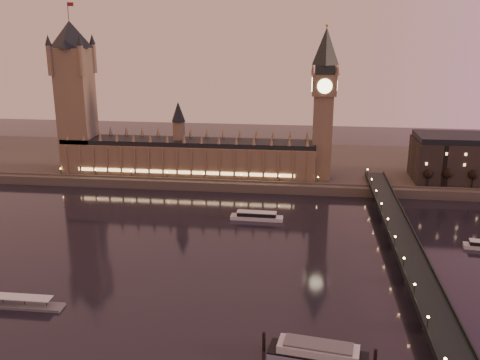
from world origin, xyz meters
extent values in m
plane|color=black|center=(0.00, 0.00, 0.00)|extent=(700.00, 700.00, 0.00)
cube|color=#423D35|center=(30.00, 165.00, 3.00)|extent=(560.00, 130.00, 6.00)
cube|color=brown|center=(-40.00, 121.00, 17.00)|extent=(180.00, 26.00, 22.00)
cube|color=black|center=(-40.00, 121.00, 29.60)|extent=(180.00, 22.00, 3.20)
cube|color=#FFCC7F|center=(-40.00, 107.50, 11.00)|extent=(153.00, 0.25, 2.20)
cube|color=brown|center=(-120.00, 121.00, 50.00)|extent=(22.00, 22.00, 88.00)
cone|color=black|center=(-120.00, 121.00, 103.00)|extent=(31.68, 31.68, 18.00)
cylinder|color=black|center=(-120.00, 121.00, 118.00)|extent=(0.44, 0.44, 12.00)
cube|color=maroon|center=(-117.80, 121.00, 122.50)|extent=(4.00, 0.15, 2.50)
cube|color=brown|center=(54.00, 121.00, 35.00)|extent=(13.00, 13.00, 58.00)
cube|color=brown|center=(54.00, 121.00, 71.00)|extent=(16.00, 16.00, 14.00)
cylinder|color=#FFEAA5|center=(54.00, 112.82, 71.00)|extent=(9.60, 0.35, 9.60)
cylinder|color=#FFEAA5|center=(45.82, 121.00, 71.00)|extent=(0.35, 9.60, 9.60)
cube|color=black|center=(54.00, 121.00, 81.00)|extent=(13.00, 13.00, 6.00)
cone|color=black|center=(54.00, 121.00, 96.00)|extent=(17.68, 17.68, 24.00)
sphere|color=gold|center=(54.00, 121.00, 109.00)|extent=(2.00, 2.00, 2.00)
cube|color=black|center=(92.00, 0.00, 8.00)|extent=(13.00, 260.00, 2.00)
cube|color=black|center=(85.70, 0.00, 9.50)|extent=(0.60, 260.00, 1.00)
cube|color=black|center=(98.30, 0.00, 9.50)|extent=(0.60, 260.00, 1.00)
cylinder|color=black|center=(121.63, 109.00, 10.26)|extent=(0.70, 0.70, 8.52)
sphere|color=black|center=(121.63, 109.00, 14.70)|extent=(5.68, 5.68, 5.68)
cylinder|color=black|center=(137.67, 109.00, 10.26)|extent=(0.70, 0.70, 8.52)
sphere|color=black|center=(137.67, 109.00, 14.70)|extent=(5.68, 5.68, 5.68)
cylinder|color=black|center=(153.71, 109.00, 10.26)|extent=(0.70, 0.70, 8.52)
sphere|color=black|center=(153.71, 109.00, 14.70)|extent=(5.68, 5.68, 5.68)
cube|color=silver|center=(15.63, 50.82, 1.12)|extent=(30.72, 7.49, 2.24)
cube|color=black|center=(15.63, 50.82, 3.36)|extent=(22.75, 6.07, 2.24)
cube|color=silver|center=(15.63, 50.82, 4.68)|extent=(23.36, 6.35, 0.41)
cube|color=#8892AE|center=(48.52, -81.80, 1.38)|extent=(34.88, 14.36, 2.75)
cube|color=black|center=(48.52, -81.80, 3.01)|extent=(34.88, 14.36, 0.53)
cube|color=silver|center=(48.52, -81.80, 4.65)|extent=(28.45, 12.39, 2.75)
cube|color=#595B5E|center=(48.52, -81.80, 6.40)|extent=(24.11, 10.72, 0.74)
cylinder|color=black|center=(29.69, -78.02, 3.60)|extent=(1.16, 1.16, 7.19)
cylinder|color=black|center=(67.36, -83.58, 3.60)|extent=(1.16, 1.16, 7.19)
cube|color=#595B5E|center=(-73.05, -59.57, 0.56)|extent=(39.48, 6.58, 1.13)
cube|color=silver|center=(-73.99, -59.57, 4.28)|extent=(31.96, 5.64, 0.28)
camera|label=1|loc=(40.80, -241.58, 111.93)|focal=40.00mm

